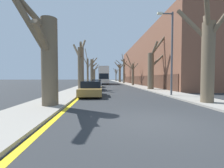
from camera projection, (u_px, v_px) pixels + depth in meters
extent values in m
plane|color=#2B2D30|center=(152.00, 123.00, 5.36)|extent=(300.00, 300.00, 0.00)
cube|color=gray|center=(93.00, 82.00, 54.85)|extent=(2.59, 120.00, 0.12)
cube|color=gray|center=(121.00, 82.00, 55.55)|extent=(2.59, 120.00, 0.12)
cube|color=brown|center=(156.00, 64.00, 36.43)|extent=(10.00, 41.47, 10.20)
cube|color=#492D21|center=(136.00, 80.00, 36.26)|extent=(0.12, 40.64, 2.04)
cube|color=yellow|center=(97.00, 82.00, 54.95)|extent=(0.24, 120.00, 0.01)
cylinder|color=brown|center=(50.00, 63.00, 8.14)|extent=(0.86, 0.86, 4.82)
cylinder|color=brown|center=(43.00, 40.00, 7.25)|extent=(0.36, 1.88, 1.39)
cylinder|color=brown|center=(32.00, 28.00, 7.38)|extent=(1.57, 1.71, 2.89)
cylinder|color=brown|center=(81.00, 69.00, 20.96)|extent=(0.84, 0.84, 5.84)
cylinder|color=brown|center=(81.00, 51.00, 19.70)|extent=(0.65, 2.57, 2.00)
cylinder|color=brown|center=(83.00, 46.00, 21.71)|extent=(0.73, 2.03, 2.22)
cylinder|color=brown|center=(77.00, 52.00, 21.55)|extent=(1.58, 1.84, 2.60)
cylinder|color=brown|center=(88.00, 72.00, 32.49)|extent=(0.42, 0.42, 5.80)
cylinder|color=brown|center=(91.00, 63.00, 31.87)|extent=(1.56, 1.37, 2.12)
cylinder|color=brown|center=(86.00, 55.00, 33.01)|extent=(0.86, 1.58, 2.91)
cylinder|color=brown|center=(84.00, 58.00, 31.27)|extent=(1.49, 2.30, 2.94)
cylinder|color=brown|center=(92.00, 71.00, 43.92)|extent=(0.88, 0.88, 7.07)
cylinder|color=brown|center=(94.00, 61.00, 43.53)|extent=(1.86, 1.02, 2.00)
cylinder|color=brown|center=(93.00, 64.00, 44.63)|extent=(0.87, 1.89, 2.05)
cylinder|color=brown|center=(94.00, 65.00, 43.97)|extent=(1.63, 0.49, 1.60)
cylinder|color=brown|center=(94.00, 76.00, 56.13)|extent=(0.79, 0.79, 4.89)
cylinder|color=brown|center=(96.00, 68.00, 55.46)|extent=(1.90, 1.54, 2.39)
cylinder|color=brown|center=(95.00, 70.00, 55.73)|extent=(1.02, 1.04, 1.79)
cylinder|color=brown|center=(96.00, 69.00, 56.87)|extent=(1.61, 1.91, 1.62)
cylinder|color=brown|center=(208.00, 64.00, 9.07)|extent=(0.72, 0.72, 4.96)
cylinder|color=brown|center=(207.00, 3.00, 8.21)|extent=(1.66, 1.71, 2.82)
cylinder|color=brown|center=(224.00, 17.00, 8.23)|extent=(0.88, 1.79, 2.05)
cylinder|color=brown|center=(193.00, 25.00, 9.47)|extent=(1.66, 1.41, 2.35)
cylinder|color=brown|center=(207.00, 33.00, 9.56)|extent=(0.87, 1.42, 2.65)
cylinder|color=brown|center=(151.00, 72.00, 20.18)|extent=(0.81, 0.81, 4.95)
cylinder|color=brown|center=(159.00, 60.00, 20.20)|extent=(2.36, 0.31, 2.30)
cylinder|color=brown|center=(159.00, 44.00, 19.87)|extent=(2.38, 0.79, 3.14)
cylinder|color=brown|center=(154.00, 50.00, 19.38)|extent=(0.68, 1.68, 2.01)
cylinder|color=brown|center=(133.00, 75.00, 31.67)|extent=(0.49, 0.49, 4.64)
cylinder|color=brown|center=(132.00, 69.00, 32.27)|extent=(0.37, 1.48, 1.70)
cylinder|color=brown|center=(130.00, 62.00, 31.17)|extent=(1.75, 0.90, 3.39)
cylinder|color=brown|center=(134.00, 66.00, 32.08)|extent=(0.65, 1.15, 1.88)
cylinder|color=brown|center=(135.00, 66.00, 31.02)|extent=(0.97, 1.39, 1.30)
cylinder|color=brown|center=(127.00, 65.00, 30.67)|extent=(2.97, 1.83, 2.05)
cylinder|color=brown|center=(124.00, 71.00, 43.87)|extent=(0.49, 0.49, 7.16)
cylinder|color=brown|center=(124.00, 66.00, 44.93)|extent=(0.27, 2.38, 2.05)
cylinder|color=brown|center=(123.00, 60.00, 43.04)|extent=(0.99, 1.56, 3.24)
cylinder|color=brown|center=(125.00, 65.00, 42.99)|extent=(0.69, 1.83, 2.05)
cylinder|color=brown|center=(120.00, 63.00, 44.08)|extent=(2.42, 0.97, 2.18)
cylinder|color=brown|center=(120.00, 73.00, 55.62)|extent=(0.79, 0.79, 6.59)
cylinder|color=brown|center=(120.00, 69.00, 54.22)|extent=(0.61, 2.88, 2.28)
cylinder|color=brown|center=(121.00, 69.00, 55.10)|extent=(0.85, 1.29, 2.14)
cylinder|color=brown|center=(123.00, 65.00, 55.33)|extent=(2.52, 0.80, 3.18)
cylinder|color=brown|center=(117.00, 65.00, 54.33)|extent=(2.36, 2.53, 2.40)
cylinder|color=brown|center=(119.00, 67.00, 54.85)|extent=(1.09, 1.64, 2.05)
cylinder|color=brown|center=(116.00, 75.00, 67.79)|extent=(0.44, 0.44, 5.46)
cylinder|color=brown|center=(115.00, 71.00, 66.96)|extent=(0.79, 1.61, 1.95)
cylinder|color=brown|center=(116.00, 72.00, 68.62)|extent=(0.60, 1.88, 1.53)
cylinder|color=brown|center=(117.00, 72.00, 67.48)|extent=(1.24, 0.78, 2.45)
cylinder|color=brown|center=(117.00, 72.00, 68.17)|extent=(0.98, 1.03, 2.05)
cylinder|color=brown|center=(115.00, 71.00, 68.03)|extent=(1.25, 0.91, 2.44)
cube|color=silver|center=(104.00, 78.00, 39.70)|extent=(2.47, 10.13, 2.42)
cube|color=silver|center=(104.00, 71.00, 39.62)|extent=(2.43, 9.93, 1.54)
cube|color=#B8B1A9|center=(104.00, 68.00, 39.59)|extent=(2.43, 9.93, 0.12)
cube|color=black|center=(104.00, 76.00, 39.68)|extent=(2.50, 8.92, 1.26)
cube|color=black|center=(104.00, 70.00, 39.62)|extent=(2.50, 8.92, 1.17)
cube|color=black|center=(104.00, 76.00, 34.65)|extent=(2.23, 0.06, 1.32)
cylinder|color=black|center=(99.00, 82.00, 36.64)|extent=(0.30, 0.99, 0.99)
cylinder|color=black|center=(108.00, 82.00, 36.79)|extent=(0.30, 0.99, 0.99)
cylinder|color=black|center=(100.00, 82.00, 42.50)|extent=(0.30, 0.99, 0.99)
cylinder|color=black|center=(107.00, 82.00, 42.65)|extent=(0.30, 0.99, 0.99)
cube|color=olive|center=(91.00, 91.00, 13.28)|extent=(1.89, 4.46, 0.57)
cube|color=black|center=(91.00, 84.00, 13.52)|extent=(1.66, 2.32, 0.57)
cylinder|color=black|center=(80.00, 94.00, 11.89)|extent=(0.20, 0.63, 0.63)
cylinder|color=black|center=(101.00, 94.00, 12.01)|extent=(0.20, 0.63, 0.63)
cylinder|color=black|center=(84.00, 91.00, 14.56)|extent=(0.20, 0.63, 0.63)
cylinder|color=black|center=(101.00, 91.00, 14.67)|extent=(0.20, 0.63, 0.63)
cube|color=#4C5156|center=(95.00, 87.00, 19.90)|extent=(1.80, 4.58, 0.55)
cube|color=black|center=(95.00, 83.00, 20.15)|extent=(1.59, 2.38, 0.52)
cylinder|color=black|center=(88.00, 88.00, 18.48)|extent=(0.20, 0.64, 0.64)
cylinder|color=black|center=(101.00, 88.00, 18.58)|extent=(0.20, 0.64, 0.64)
cylinder|color=black|center=(90.00, 87.00, 21.22)|extent=(0.20, 0.64, 0.64)
cylinder|color=black|center=(101.00, 87.00, 21.33)|extent=(0.20, 0.64, 0.64)
cube|color=#9EA3AD|center=(96.00, 84.00, 26.21)|extent=(1.78, 4.55, 0.63)
cube|color=black|center=(97.00, 81.00, 26.46)|extent=(1.57, 2.37, 0.51)
cylinder|color=black|center=(91.00, 86.00, 24.80)|extent=(0.20, 0.65, 0.65)
cylinder|color=black|center=(101.00, 86.00, 24.91)|extent=(0.20, 0.65, 0.65)
cylinder|color=black|center=(92.00, 85.00, 27.52)|extent=(0.20, 0.65, 0.65)
cylinder|color=black|center=(101.00, 85.00, 27.63)|extent=(0.20, 0.65, 0.65)
cylinder|color=#4C4F54|center=(172.00, 55.00, 12.86)|extent=(0.16, 0.16, 7.23)
cylinder|color=#4C4F54|center=(166.00, 14.00, 12.69)|extent=(1.10, 0.11, 0.11)
cube|color=beige|center=(160.00, 13.00, 12.65)|extent=(0.44, 0.20, 0.16)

